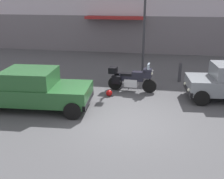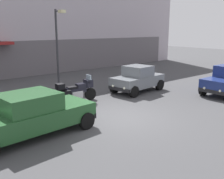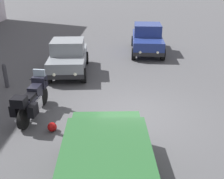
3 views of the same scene
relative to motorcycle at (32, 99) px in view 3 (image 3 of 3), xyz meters
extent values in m
plane|color=#424244|center=(0.18, -3.31, -0.62)|extent=(80.00, 80.00, 0.00)
cylinder|color=black|center=(0.85, -0.07, -0.30)|extent=(0.65, 0.19, 0.64)
cylinder|color=black|center=(-0.76, 0.06, -0.30)|extent=(0.65, 0.19, 0.64)
cylinder|color=#B7B7BC|center=(0.83, -0.07, 0.13)|extent=(0.33, 0.09, 0.68)
cube|color=#B7B7BC|center=(0.01, 0.00, -0.20)|extent=(0.63, 0.44, 0.36)
cube|color=black|center=(0.01, 0.00, 0.04)|extent=(1.12, 0.36, 0.28)
cube|color=black|center=(0.30, -0.02, 0.22)|extent=(0.54, 0.38, 0.24)
cube|color=black|center=(-0.19, 0.01, 0.18)|extent=(0.58, 0.34, 0.12)
cube|color=black|center=(0.73, -0.06, 0.30)|extent=(0.39, 0.47, 0.40)
cube|color=#8C9EAD|center=(0.77, -0.06, 0.60)|extent=(0.11, 0.40, 0.28)
sphere|color=#EAEACC|center=(0.91, -0.07, 0.30)|extent=(0.14, 0.14, 0.14)
cylinder|color=black|center=(0.65, -0.05, 0.40)|extent=(0.09, 0.62, 0.04)
cylinder|color=#B7B7BC|center=(-0.58, 0.24, -0.32)|extent=(0.56, 0.13, 0.09)
cube|color=black|center=(-0.62, 0.33, -0.04)|extent=(0.41, 0.23, 0.36)
cube|color=black|center=(-0.66, -0.23, -0.04)|extent=(0.41, 0.23, 0.36)
cube|color=black|center=(-0.86, 0.06, 0.33)|extent=(0.39, 0.43, 0.28)
cylinder|color=black|center=(-0.13, 0.19, -0.47)|extent=(0.03, 0.13, 0.29)
sphere|color=#990C0C|center=(-0.88, -0.83, -0.48)|extent=(0.28, 0.28, 0.28)
cube|color=navy|center=(7.75, -4.26, 0.04)|extent=(3.83, 1.71, 0.68)
cube|color=navy|center=(7.90, -4.26, 0.70)|extent=(1.63, 1.54, 0.64)
cube|color=#8C9EAD|center=(7.15, -4.25, 0.70)|extent=(0.08, 1.39, 0.54)
cube|color=#8C9EAD|center=(8.65, -4.27, 0.70)|extent=(0.08, 1.39, 0.51)
cube|color=black|center=(5.90, -4.22, -0.20)|extent=(0.15, 1.64, 0.20)
cube|color=black|center=(9.60, -4.29, -0.20)|extent=(0.15, 1.64, 0.20)
cylinder|color=black|center=(6.28, -5.01, -0.30)|extent=(0.64, 0.23, 0.64)
cylinder|color=black|center=(6.31, -3.45, -0.30)|extent=(0.64, 0.23, 0.64)
cylinder|color=black|center=(9.18, -5.06, -0.30)|extent=(0.64, 0.23, 0.64)
cylinder|color=black|center=(9.21, -3.50, -0.30)|extent=(0.64, 0.23, 0.64)
sphere|color=silver|center=(5.84, -4.67, -0.08)|extent=(0.14, 0.14, 0.14)
sphere|color=silver|center=(5.85, -3.77, -0.08)|extent=(0.14, 0.14, 0.14)
cube|color=#235128|center=(-3.62, -2.65, 0.64)|extent=(2.01, 1.75, 0.60)
cube|color=#8C9EAD|center=(-2.73, -2.59, 0.64)|extent=(0.17, 1.50, 0.48)
cube|color=black|center=(-1.38, -2.49, -0.20)|extent=(0.24, 1.76, 0.20)
cylinder|color=black|center=(-1.72, -3.36, -0.30)|extent=(0.65, 0.26, 0.64)
cylinder|color=black|center=(-1.84, -1.68, -0.30)|extent=(0.65, 0.26, 0.64)
cube|color=slate|center=(4.15, -0.36, 0.02)|extent=(3.53, 1.87, 0.64)
cube|color=slate|center=(4.15, -0.36, 0.64)|extent=(1.53, 1.56, 0.60)
cube|color=#8C9EAD|center=(3.51, -0.42, 0.64)|extent=(0.18, 1.33, 0.51)
cube|color=#8C9EAD|center=(4.80, -0.30, 0.64)|extent=(0.18, 1.33, 0.48)
cube|color=black|center=(2.51, -0.52, -0.20)|extent=(0.26, 1.56, 0.20)
cube|color=black|center=(5.80, -0.21, -0.20)|extent=(0.26, 1.56, 0.20)
cylinder|color=black|center=(2.98, -1.22, -0.30)|extent=(0.66, 0.28, 0.64)
cylinder|color=black|center=(2.84, 0.26, -0.30)|extent=(0.66, 0.28, 0.64)
cylinder|color=black|center=(5.47, -0.98, -0.30)|extent=(0.66, 0.28, 0.64)
cylinder|color=black|center=(5.33, 0.49, -0.30)|extent=(0.66, 0.28, 0.64)
sphere|color=silver|center=(2.50, -0.95, -0.08)|extent=(0.14, 0.14, 0.14)
sphere|color=silver|center=(2.42, -0.10, -0.08)|extent=(0.14, 0.14, 0.14)
cylinder|color=#333338|center=(2.30, 1.88, -0.15)|extent=(0.16, 0.16, 0.95)
sphere|color=#333338|center=(2.30, 1.88, 0.33)|extent=(0.16, 0.16, 0.16)
camera|label=1|loc=(1.20, -11.61, 3.55)|focal=42.39mm
camera|label=2|loc=(-7.12, -11.14, 3.09)|focal=42.26mm
camera|label=3|loc=(-7.54, -2.94, 3.77)|focal=42.45mm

